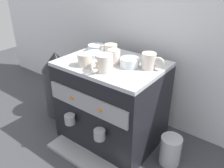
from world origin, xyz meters
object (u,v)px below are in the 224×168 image
object	(u,v)px
ceramic_cup_2	(114,56)
ceramic_cup_3	(85,59)
milk_pitcher	(170,150)
ceramic_bowl_0	(130,63)
ceramic_cup_4	(103,63)
ceramic_cup_0	(110,50)
coffee_grinder	(58,84)
ceramic_bowl_1	(96,48)
ceramic_cup_1	(150,61)
espresso_machine	(112,102)
ceramic_bowl_2	(94,55)

from	to	relation	value
ceramic_cup_2	ceramic_cup_3	size ratio (longest dim) A/B	1.02
ceramic_cup_2	milk_pitcher	world-z (taller)	ceramic_cup_2
ceramic_cup_3	ceramic_bowl_0	xyz separation A→B (m)	(0.19, 0.12, -0.01)
ceramic_cup_3	ceramic_cup_2	bearing A→B (deg)	48.32
ceramic_cup_2	ceramic_cup_4	distance (m)	0.11
ceramic_cup_0	ceramic_cup_2	bearing A→B (deg)	-41.65
ceramic_cup_0	coffee_grinder	xyz separation A→B (m)	(-0.37, -0.08, -0.29)
ceramic_cup_4	ceramic_cup_3	bearing A→B (deg)	179.50
ceramic_cup_4	ceramic_bowl_1	bearing A→B (deg)	137.33
ceramic_cup_2	ceramic_bowl_1	size ratio (longest dim) A/B	1.03
ceramic_cup_1	ceramic_bowl_0	size ratio (longest dim) A/B	1.18
espresso_machine	ceramic_cup_1	bearing A→B (deg)	13.73
ceramic_cup_0	ceramic_cup_4	world-z (taller)	ceramic_cup_4
espresso_machine	coffee_grinder	size ratio (longest dim) A/B	1.20
ceramic_bowl_1	ceramic_cup_4	bearing A→B (deg)	-42.67
ceramic_cup_2	ceramic_cup_3	distance (m)	0.15
ceramic_bowl_1	milk_pitcher	size ratio (longest dim) A/B	0.61
ceramic_cup_0	espresso_machine	bearing A→B (deg)	-48.27
ceramic_bowl_0	milk_pitcher	xyz separation A→B (m)	(0.26, 0.00, -0.42)
ceramic_cup_4	coffee_grinder	size ratio (longest dim) A/B	0.28
espresso_machine	milk_pitcher	distance (m)	0.40
milk_pitcher	coffee_grinder	bearing A→B (deg)	-178.00
ceramic_cup_1	milk_pitcher	world-z (taller)	ceramic_cup_1
ceramic_bowl_0	ceramic_bowl_1	xyz separation A→B (m)	(-0.28, 0.07, -0.00)
espresso_machine	ceramic_cup_4	bearing A→B (deg)	-71.21
espresso_machine	ceramic_cup_4	size ratio (longest dim) A/B	4.20
ceramic_cup_2	ceramic_cup_3	bearing A→B (deg)	-131.68
ceramic_cup_3	milk_pitcher	size ratio (longest dim) A/B	0.62
espresso_machine	ceramic_cup_1	size ratio (longest dim) A/B	4.81
ceramic_cup_0	ceramic_bowl_1	bearing A→B (deg)	173.86
ceramic_cup_2	coffee_grinder	bearing A→B (deg)	-178.30
ceramic_cup_2	ceramic_bowl_0	xyz separation A→B (m)	(0.09, 0.01, -0.02)
ceramic_cup_0	ceramic_bowl_0	world-z (taller)	ceramic_cup_0
espresso_machine	ceramic_cup_4	xyz separation A→B (m)	(0.04, -0.11, 0.28)
ceramic_cup_1	ceramic_bowl_2	bearing A→B (deg)	-170.20
coffee_grinder	ceramic_cup_3	bearing A→B (deg)	-15.44
ceramic_cup_0	ceramic_bowl_2	world-z (taller)	ceramic_cup_0
ceramic_cup_2	ceramic_bowl_2	distance (m)	0.13
ceramic_cup_2	milk_pitcher	bearing A→B (deg)	2.38
ceramic_bowl_0	coffee_grinder	xyz separation A→B (m)	(-0.53, -0.02, -0.27)
ceramic_bowl_0	milk_pitcher	bearing A→B (deg)	0.87
ceramic_cup_1	ceramic_cup_4	bearing A→B (deg)	-134.57
ceramic_cup_3	coffee_grinder	size ratio (longest dim) A/B	0.22
ceramic_bowl_1	ceramic_bowl_2	size ratio (longest dim) A/B	1.00
coffee_grinder	ceramic_bowl_2	bearing A→B (deg)	1.31
ceramic_cup_1	ceramic_cup_2	bearing A→B (deg)	-165.27
milk_pitcher	ceramic_cup_3	bearing A→B (deg)	-164.47
ceramic_cup_0	ceramic_cup_2	size ratio (longest dim) A/B	1.06
ceramic_bowl_1	espresso_machine	bearing A→B (deg)	-25.82
ceramic_cup_1	ceramic_bowl_0	xyz separation A→B (m)	(-0.09, -0.04, -0.02)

